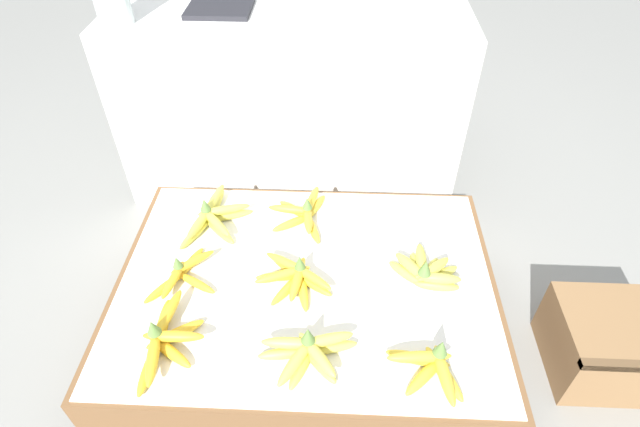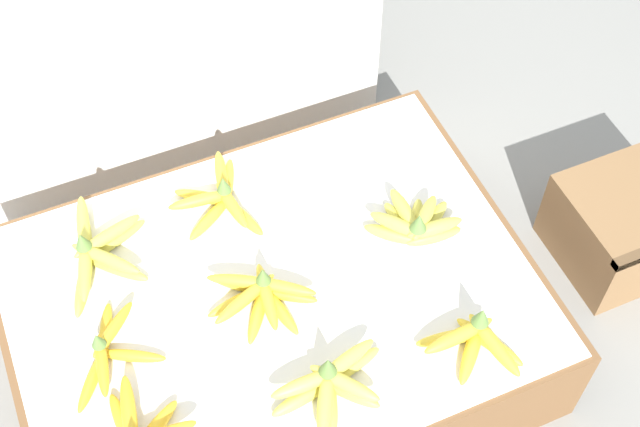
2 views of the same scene
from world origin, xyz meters
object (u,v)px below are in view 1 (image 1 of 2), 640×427
at_px(wooden_crate, 610,344).
at_px(banana_bunch_middle_midright, 426,272).
at_px(banana_bunch_front_midleft, 308,352).
at_px(banana_bunch_middle_left, 183,274).
at_px(banana_bunch_front_left, 164,339).
at_px(banana_bunch_front_midright, 431,366).
at_px(banana_bunch_middle_midleft, 295,277).
at_px(banana_bunch_back_left, 213,216).
at_px(banana_bunch_back_midleft, 304,213).

xyz_separation_m(wooden_crate, banana_bunch_middle_midright, (-0.57, 0.09, 0.19)).
xyz_separation_m(banana_bunch_front_midleft, banana_bunch_middle_left, (-0.38, 0.25, -0.01)).
bearing_deg(banana_bunch_middle_midright, banana_bunch_front_left, -159.85).
bearing_deg(wooden_crate, banana_bunch_front_left, -172.70).
xyz_separation_m(banana_bunch_front_left, banana_bunch_middle_left, (-0.01, 0.22, -0.01)).
height_order(wooden_crate, banana_bunch_middle_left, banana_bunch_middle_left).
relative_size(banana_bunch_front_midright, banana_bunch_middle_midright, 0.88).
distance_m(banana_bunch_middle_midleft, banana_bunch_back_left, 0.37).
bearing_deg(banana_bunch_back_midleft, banana_bunch_middle_left, -140.65).
relative_size(banana_bunch_front_midright, banana_bunch_back_midleft, 0.76).
xyz_separation_m(banana_bunch_front_left, banana_bunch_middle_midleft, (0.32, 0.23, -0.00)).
relative_size(banana_bunch_front_midleft, banana_bunch_middle_left, 1.14).
distance_m(banana_bunch_middle_midleft, banana_bunch_back_midleft, 0.27).
distance_m(banana_bunch_front_left, banana_bunch_front_midleft, 0.37).
bearing_deg(banana_bunch_middle_midleft, banana_bunch_front_left, -144.92).
height_order(banana_bunch_middle_midleft, banana_bunch_back_left, banana_bunch_back_left).
distance_m(banana_bunch_middle_midright, banana_bunch_back_left, 0.70).
bearing_deg(banana_bunch_front_left, banana_bunch_middle_midleft, 35.08).
xyz_separation_m(banana_bunch_front_midright, banana_bunch_back_midleft, (-0.35, 0.54, -0.00)).
distance_m(banana_bunch_front_midright, banana_bunch_middle_midleft, 0.45).
xyz_separation_m(wooden_crate, banana_bunch_front_left, (-1.26, -0.16, 0.19)).
bearing_deg(banana_bunch_back_left, banana_bunch_front_left, -94.13).
bearing_deg(banana_bunch_front_midright, banana_bunch_middle_midleft, 142.68).
relative_size(banana_bunch_middle_left, banana_bunch_middle_midright, 1.04).
xyz_separation_m(banana_bunch_front_left, banana_bunch_front_midleft, (0.37, -0.02, 0.00)).
height_order(wooden_crate, banana_bunch_front_midleft, banana_bunch_front_midleft).
relative_size(banana_bunch_front_midleft, banana_bunch_back_left, 0.87).
height_order(wooden_crate, banana_bunch_front_midright, banana_bunch_front_midright).
height_order(wooden_crate, banana_bunch_back_left, banana_bunch_back_left).
height_order(banana_bunch_front_midleft, banana_bunch_back_left, banana_bunch_front_midleft).
xyz_separation_m(banana_bunch_front_midright, banana_bunch_middle_midright, (0.02, 0.30, 0.00)).
height_order(banana_bunch_front_midright, banana_bunch_middle_left, banana_bunch_front_midright).
xyz_separation_m(wooden_crate, banana_bunch_back_midleft, (-0.94, 0.34, 0.19)).
distance_m(banana_bunch_front_midright, banana_bunch_back_left, 0.82).
relative_size(wooden_crate, banana_bunch_back_left, 1.12).
height_order(banana_bunch_middle_midright, banana_bunch_back_left, banana_bunch_middle_midright).
bearing_deg(banana_bunch_front_midleft, banana_bunch_middle_midleft, 101.88).
relative_size(banana_bunch_middle_midleft, banana_bunch_middle_midright, 1.07).
relative_size(wooden_crate, banana_bunch_middle_midright, 1.52).
bearing_deg(banana_bunch_back_left, banana_bunch_middle_midright, -17.50).
height_order(banana_bunch_front_midleft, banana_bunch_middle_midright, banana_bunch_middle_midright).
xyz_separation_m(banana_bunch_front_midright, banana_bunch_middle_midleft, (-0.36, 0.27, -0.00)).
relative_size(banana_bunch_middle_left, banana_bunch_back_midleft, 0.90).
distance_m(banana_bunch_front_midleft, banana_bunch_middle_left, 0.45).
height_order(banana_bunch_middle_midright, banana_bunch_back_midleft, banana_bunch_middle_midright).
height_order(banana_bunch_back_left, banana_bunch_back_midleft, banana_bunch_back_left).
bearing_deg(banana_bunch_front_left, wooden_crate, 7.30).
relative_size(wooden_crate, banana_bunch_middle_midleft, 1.42).
distance_m(banana_bunch_front_midleft, banana_bunch_back_left, 0.60).
bearing_deg(banana_bunch_middle_left, banana_bunch_front_left, -87.95).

